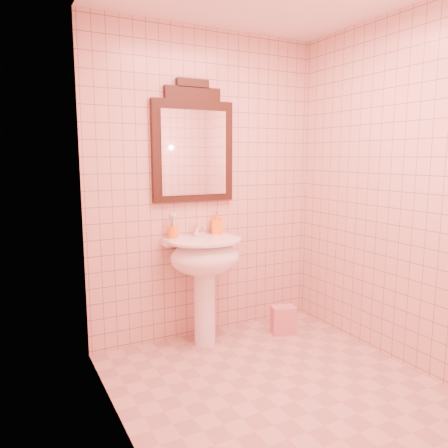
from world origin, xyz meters
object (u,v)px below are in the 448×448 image
mirror (193,146)px  toothbrush_cup (173,232)px  pedestal_sink (205,264)px  soap_dispenser (216,223)px  towel (283,320)px

mirror → toothbrush_cup: size_ratio=5.33×
pedestal_sink → soap_dispenser: size_ratio=4.61×
soap_dispenser → towel: 1.01m
mirror → toothbrush_cup: 0.70m
mirror → soap_dispenser: size_ratio=5.07×
mirror → soap_dispenser: mirror is taller
soap_dispenser → towel: (0.50, -0.27, -0.84)m
soap_dispenser → towel: soap_dispenser is taller
mirror → towel: bearing=-24.4°
mirror → towel: (0.68, -0.31, -1.46)m
pedestal_sink → toothbrush_cup: 0.36m
towel → toothbrush_cup: bearing=163.7°
mirror → toothbrush_cup: mirror is taller
toothbrush_cup → towel: toothbrush_cup is taller
mirror → toothbrush_cup: (-0.20, -0.05, -0.67)m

